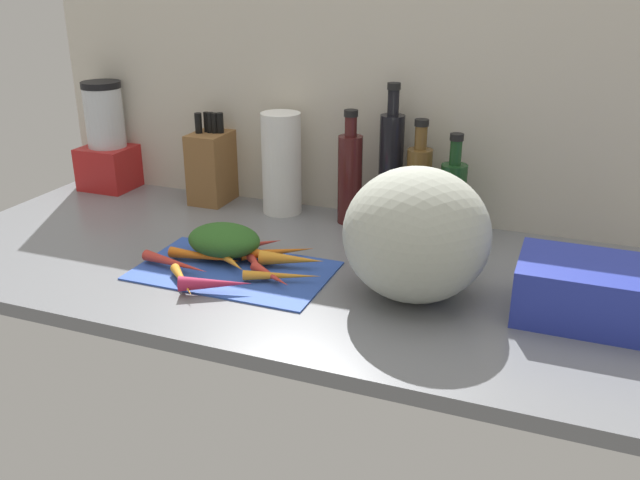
{
  "coord_description": "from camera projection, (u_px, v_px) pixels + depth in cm",
  "views": [
    {
      "loc": [
        59.51,
        -130.29,
        62.34
      ],
      "look_at": [
        12.04,
        -8.02,
        9.47
      ],
      "focal_mm": 38.38,
      "sensor_mm": 36.0,
      "label": 1
    }
  ],
  "objects": [
    {
      "name": "winter_squash",
      "position": [
        416.0,
        235.0,
        1.34
      ],
      "size": [
        29.04,
        28.0,
        26.78
      ],
      "primitive_type": "ellipsoid",
      "color": "#B2B7A8",
      "rests_on": "ground_plane"
    },
    {
      "name": "bottle_2",
      "position": [
        418.0,
        186.0,
        1.69
      ],
      "size": [
        6.27,
        6.27,
        28.18
      ],
      "color": "brown",
      "rests_on": "ground_plane"
    },
    {
      "name": "carrot_4",
      "position": [
        271.0,
        276.0,
        1.43
      ],
      "size": [
        11.84,
        8.08,
        2.19
      ],
      "primitive_type": "cone",
      "rotation": [
        0.0,
        1.57,
        -0.52
      ],
      "color": "red",
      "rests_on": "cutting_board"
    },
    {
      "name": "carrot_10",
      "position": [
        282.0,
        276.0,
        1.43
      ],
      "size": [
        16.24,
        7.53,
        2.18
      ],
      "primitive_type": "cone",
      "rotation": [
        0.0,
        1.57,
        0.34
      ],
      "color": "orange",
      "rests_on": "cutting_board"
    },
    {
      "name": "wall_back",
      "position": [
        341.0,
        99.0,
        1.78
      ],
      "size": [
        170.0,
        3.0,
        60.0
      ],
      "primitive_type": "cube",
      "color": "beige",
      "rests_on": "ground_plane"
    },
    {
      "name": "paper_towel_roll",
      "position": [
        282.0,
        164.0,
        1.81
      ],
      "size": [
        10.45,
        10.45,
        26.99
      ],
      "primitive_type": "cylinder",
      "color": "white",
      "rests_on": "ground_plane"
    },
    {
      "name": "carrot_1",
      "position": [
        227.0,
        258.0,
        1.51
      ],
      "size": [
        13.85,
        11.11,
        3.02
      ],
      "primitive_type": "cone",
      "rotation": [
        0.0,
        1.57,
        -0.62
      ],
      "color": "orange",
      "rests_on": "cutting_board"
    },
    {
      "name": "carrot_11",
      "position": [
        205.0,
        257.0,
        1.52
      ],
      "size": [
        17.12,
        3.37,
        2.52
      ],
      "primitive_type": "cone",
      "rotation": [
        0.0,
        1.57,
        0.05
      ],
      "color": "orange",
      "rests_on": "cutting_board"
    },
    {
      "name": "bottle_3",
      "position": [
        452.0,
        197.0,
        1.66
      ],
      "size": [
        6.38,
        6.38,
        25.71
      ],
      "color": "#19421E",
      "rests_on": "ground_plane"
    },
    {
      "name": "knife_block",
      "position": [
        212.0,
        166.0,
        1.91
      ],
      "size": [
        9.58,
        12.88,
        25.14
      ],
      "color": "brown",
      "rests_on": "ground_plane"
    },
    {
      "name": "carrot_7",
      "position": [
        258.0,
        266.0,
        1.48
      ],
      "size": [
        9.23,
        9.82,
        2.01
      ],
      "primitive_type": "cone",
      "rotation": [
        0.0,
        1.57,
        -0.83
      ],
      "color": "red",
      "rests_on": "cutting_board"
    },
    {
      "name": "cutting_board",
      "position": [
        234.0,
        270.0,
        1.49
      ],
      "size": [
        42.15,
        25.67,
        0.8
      ],
      "primitive_type": "cube",
      "color": "#2D51B7",
      "rests_on": "ground_plane"
    },
    {
      "name": "carrot_5",
      "position": [
        263.0,
        254.0,
        1.52
      ],
      "size": [
        13.31,
        3.75,
        3.48
      ],
      "primitive_type": "cone",
      "rotation": [
        0.0,
        1.57,
        0.02
      ],
      "color": "orange",
      "rests_on": "cutting_board"
    },
    {
      "name": "bottle_1",
      "position": [
        391.0,
        167.0,
        1.72
      ],
      "size": [
        6.17,
        6.17,
        36.1
      ],
      "color": "black",
      "rests_on": "ground_plane"
    },
    {
      "name": "carrot_0",
      "position": [
        255.0,
        245.0,
        1.59
      ],
      "size": [
        11.03,
        11.09,
        2.39
      ],
      "primitive_type": "cone",
      "rotation": [
        0.0,
        1.57,
        0.79
      ],
      "color": "red",
      "rests_on": "cutting_board"
    },
    {
      "name": "carrot_9",
      "position": [
        183.0,
        281.0,
        1.41
      ],
      "size": [
        11.71,
        11.65,
        2.05
      ],
      "primitive_type": "cone",
      "rotation": [
        0.0,
        1.57,
        -0.78
      ],
      "color": "orange",
      "rests_on": "cutting_board"
    },
    {
      "name": "bottle_0",
      "position": [
        350.0,
        176.0,
        1.74
      ],
      "size": [
        6.26,
        6.26,
        29.31
      ],
      "color": "#471919",
      "rests_on": "ground_plane"
    },
    {
      "name": "carrot_6",
      "position": [
        176.0,
        263.0,
        1.49
      ],
      "size": [
        17.82,
        5.51,
        2.46
      ],
      "primitive_type": "cone",
      "rotation": [
        0.0,
        1.57,
        -0.18
      ],
      "color": "red",
      "rests_on": "cutting_board"
    },
    {
      "name": "carrot_2",
      "position": [
        278.0,
        252.0,
        1.55
      ],
      "size": [
        15.1,
        11.64,
        2.41
      ],
      "primitive_type": "cone",
      "rotation": [
        0.0,
        1.57,
        0.61
      ],
      "color": "orange",
      "rests_on": "cutting_board"
    },
    {
      "name": "dish_rack",
      "position": [
        595.0,
        292.0,
        1.28
      ],
      "size": [
        28.59,
        18.87,
        11.12
      ],
      "primitive_type": "cube",
      "color": "#2838AD",
      "rests_on": "ground_plane"
    },
    {
      "name": "carrot_3",
      "position": [
        292.0,
        259.0,
        1.5
      ],
      "size": [
        14.64,
        6.45,
        3.36
      ],
      "primitive_type": "cone",
      "rotation": [
        0.0,
        1.57,
        0.22
      ],
      "color": "orange",
      "rests_on": "cutting_board"
    },
    {
      "name": "blender_appliance",
      "position": [
        108.0,
        143.0,
        2.02
      ],
      "size": [
        14.77,
        14.77,
        31.48
      ],
      "color": "red",
      "rests_on": "ground_plane"
    },
    {
      "name": "carrot_greens_pile",
      "position": [
        224.0,
        240.0,
        1.55
      ],
      "size": [
        17.03,
        13.1,
        7.2
      ],
      "primitive_type": "ellipsoid",
      "color": "#2D6023",
      "rests_on": "cutting_board"
    },
    {
      "name": "ground_plane",
      "position": [
        284.0,
        265.0,
        1.56
      ],
      "size": [
        170.0,
        80.0,
        3.0
      ],
      "primitive_type": "cube",
      "color": "slate"
    },
    {
      "name": "carrot_8",
      "position": [
        215.0,
        284.0,
        1.38
      ],
      "size": [
        14.95,
        8.45,
        3.19
      ],
      "primitive_type": "cone",
      "rotation": [
        0.0,
        1.57,
        0.38
      ],
      "color": "#B2264C",
      "rests_on": "cutting_board"
    }
  ]
}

